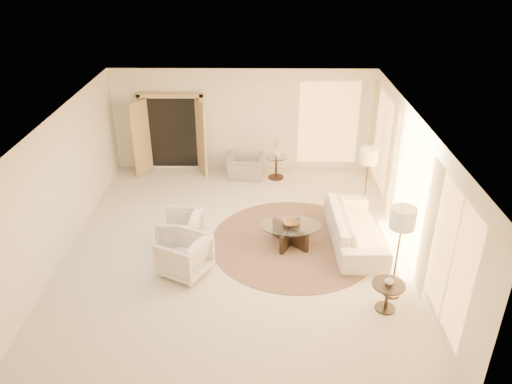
{
  "coord_description": "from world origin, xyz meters",
  "views": [
    {
      "loc": [
        0.52,
        -8.79,
        5.86
      ],
      "look_at": [
        0.4,
        0.4,
        1.1
      ],
      "focal_mm": 35.0,
      "sensor_mm": 36.0,
      "label": 1
    }
  ],
  "objects_px": {
    "coffee_table": "(290,232)",
    "end_vase": "(389,281)",
    "floor_lamp_far": "(402,222)",
    "armchair_left": "(180,229)",
    "sofa": "(355,228)",
    "floor_lamp_near": "(369,159)",
    "bowl": "(291,223)",
    "side_table": "(276,165)",
    "end_table": "(388,292)",
    "armchair_right": "(184,254)",
    "accent_chair": "(245,163)",
    "side_vase": "(276,152)"
  },
  "relations": [
    {
      "from": "sofa",
      "to": "accent_chair",
      "type": "height_order",
      "value": "accent_chair"
    },
    {
      "from": "armchair_right",
      "to": "floor_lamp_far",
      "type": "height_order",
      "value": "floor_lamp_far"
    },
    {
      "from": "armchair_left",
      "to": "floor_lamp_near",
      "type": "xyz_separation_m",
      "value": [
        4.07,
        1.41,
        0.99
      ]
    },
    {
      "from": "armchair_right",
      "to": "accent_chair",
      "type": "relative_size",
      "value": 0.91
    },
    {
      "from": "end_table",
      "to": "end_vase",
      "type": "bearing_deg",
      "value": 180.0
    },
    {
      "from": "accent_chair",
      "to": "side_vase",
      "type": "relative_size",
      "value": 4.1
    },
    {
      "from": "armchair_right",
      "to": "end_table",
      "type": "distance_m",
      "value": 3.8
    },
    {
      "from": "bowl",
      "to": "coffee_table",
      "type": "bearing_deg",
      "value": 0.0
    },
    {
      "from": "side_table",
      "to": "end_vase",
      "type": "xyz_separation_m",
      "value": [
        1.8,
        -5.28,
        0.23
      ]
    },
    {
      "from": "end_table",
      "to": "floor_lamp_near",
      "type": "xyz_separation_m",
      "value": [
        0.2,
        3.35,
        1.04
      ]
    },
    {
      "from": "accent_chair",
      "to": "floor_lamp_near",
      "type": "bearing_deg",
      "value": 150.1
    },
    {
      "from": "sofa",
      "to": "armchair_right",
      "type": "height_order",
      "value": "armchair_right"
    },
    {
      "from": "side_table",
      "to": "floor_lamp_far",
      "type": "xyz_separation_m",
      "value": [
        2.0,
        -4.88,
        1.15
      ]
    },
    {
      "from": "sofa",
      "to": "armchair_left",
      "type": "bearing_deg",
      "value": 91.64
    },
    {
      "from": "floor_lamp_near",
      "to": "bowl",
      "type": "relative_size",
      "value": 5.22
    },
    {
      "from": "end_vase",
      "to": "coffee_table",
      "type": "bearing_deg",
      "value": 127.53
    },
    {
      "from": "end_table",
      "to": "bowl",
      "type": "distance_m",
      "value": 2.59
    },
    {
      "from": "end_table",
      "to": "floor_lamp_near",
      "type": "distance_m",
      "value": 3.51
    },
    {
      "from": "end_table",
      "to": "side_table",
      "type": "bearing_deg",
      "value": 108.83
    },
    {
      "from": "armchair_right",
      "to": "floor_lamp_far",
      "type": "xyz_separation_m",
      "value": [
        3.86,
        -0.61,
        1.1
      ]
    },
    {
      "from": "accent_chair",
      "to": "end_table",
      "type": "relative_size",
      "value": 1.66
    },
    {
      "from": "armchair_right",
      "to": "bowl",
      "type": "relative_size",
      "value": 2.72
    },
    {
      "from": "end_table",
      "to": "bowl",
      "type": "height_order",
      "value": "bowl"
    },
    {
      "from": "coffee_table",
      "to": "end_table",
      "type": "xyz_separation_m",
      "value": [
        1.58,
        -2.05,
        0.07
      ]
    },
    {
      "from": "floor_lamp_far",
      "to": "end_vase",
      "type": "bearing_deg",
      "value": -115.98
    },
    {
      "from": "end_table",
      "to": "side_vase",
      "type": "bearing_deg",
      "value": 108.83
    },
    {
      "from": "coffee_table",
      "to": "end_vase",
      "type": "distance_m",
      "value": 2.61
    },
    {
      "from": "floor_lamp_far",
      "to": "bowl",
      "type": "distance_m",
      "value": 2.63
    },
    {
      "from": "coffee_table",
      "to": "floor_lamp_near",
      "type": "distance_m",
      "value": 2.46
    },
    {
      "from": "end_table",
      "to": "side_table",
      "type": "distance_m",
      "value": 5.58
    },
    {
      "from": "side_table",
      "to": "bowl",
      "type": "relative_size",
      "value": 1.99
    },
    {
      "from": "sofa",
      "to": "side_table",
      "type": "height_order",
      "value": "sofa"
    },
    {
      "from": "sofa",
      "to": "end_vase",
      "type": "xyz_separation_m",
      "value": [
        0.21,
        -2.14,
        0.25
      ]
    },
    {
      "from": "armchair_left",
      "to": "bowl",
      "type": "height_order",
      "value": "armchair_left"
    },
    {
      "from": "coffee_table",
      "to": "armchair_left",
      "type": "bearing_deg",
      "value": -177.15
    },
    {
      "from": "floor_lamp_far",
      "to": "end_table",
      "type": "bearing_deg",
      "value": -115.98
    },
    {
      "from": "sofa",
      "to": "floor_lamp_far",
      "type": "bearing_deg",
      "value": -168.25
    },
    {
      "from": "coffee_table",
      "to": "floor_lamp_far",
      "type": "relative_size",
      "value": 0.82
    },
    {
      "from": "sofa",
      "to": "floor_lamp_near",
      "type": "bearing_deg",
      "value": -20.08
    },
    {
      "from": "armchair_left",
      "to": "accent_chair",
      "type": "relative_size",
      "value": 0.89
    },
    {
      "from": "sofa",
      "to": "bowl",
      "type": "distance_m",
      "value": 1.38
    },
    {
      "from": "sofa",
      "to": "end_table",
      "type": "xyz_separation_m",
      "value": [
        0.21,
        -2.14,
        0.01
      ]
    },
    {
      "from": "armchair_right",
      "to": "bowl",
      "type": "distance_m",
      "value": 2.33
    },
    {
      "from": "armchair_left",
      "to": "armchair_right",
      "type": "xyz_separation_m",
      "value": [
        0.21,
        -0.92,
        0.01
      ]
    },
    {
      "from": "side_table",
      "to": "bowl",
      "type": "height_order",
      "value": "side_table"
    },
    {
      "from": "accent_chair",
      "to": "coffee_table",
      "type": "relative_size",
      "value": 0.64
    },
    {
      "from": "side_table",
      "to": "bowl",
      "type": "bearing_deg",
      "value": -86.01
    },
    {
      "from": "armchair_left",
      "to": "floor_lamp_far",
      "type": "bearing_deg",
      "value": 74.9
    },
    {
      "from": "accent_chair",
      "to": "end_vase",
      "type": "distance_m",
      "value": 5.93
    },
    {
      "from": "sofa",
      "to": "side_vase",
      "type": "relative_size",
      "value": 10.7
    }
  ]
}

